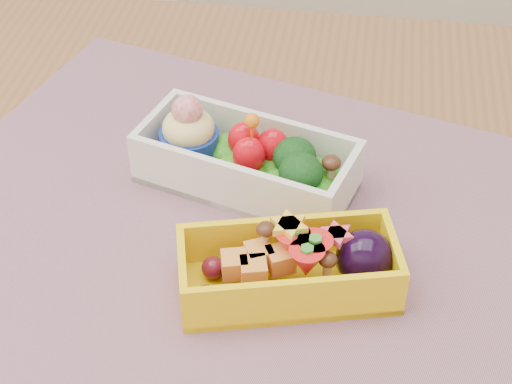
# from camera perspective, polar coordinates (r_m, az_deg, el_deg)

# --- Properties ---
(table) EXTENTS (1.20, 0.80, 0.75)m
(table) POSITION_cam_1_polar(r_m,az_deg,el_deg) (0.77, -0.63, -8.58)
(table) COLOR brown
(table) RESTS_ON ground
(placemat) EXTENTS (0.67, 0.58, 0.00)m
(placemat) POSITION_cam_1_polar(r_m,az_deg,el_deg) (0.70, -0.66, -2.57)
(placemat) COLOR gray
(placemat) RESTS_ON table
(bento_white) EXTENTS (0.21, 0.13, 0.08)m
(bento_white) POSITION_cam_1_polar(r_m,az_deg,el_deg) (0.73, -0.72, 2.18)
(bento_white) COLOR silver
(bento_white) RESTS_ON placemat
(bento_yellow) EXTENTS (0.18, 0.11, 0.06)m
(bento_yellow) POSITION_cam_1_polar(r_m,az_deg,el_deg) (0.64, 2.59, -5.18)
(bento_yellow) COLOR yellow
(bento_yellow) RESTS_ON placemat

